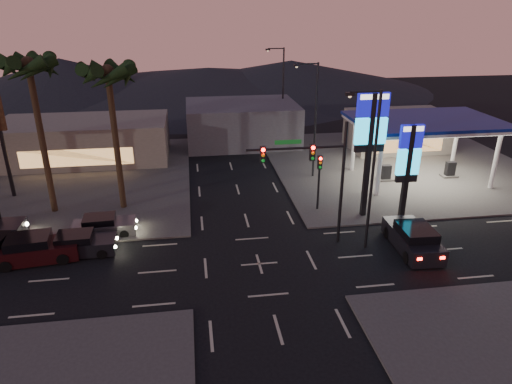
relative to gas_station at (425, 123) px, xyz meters
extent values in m
plane|color=black|center=(-16.00, -12.00, -5.08)|extent=(140.00, 140.00, 0.00)
cube|color=#47443F|center=(0.00, 4.00, -5.02)|extent=(24.00, 24.00, 0.12)
cube|color=#47443F|center=(-32.00, 4.00, -5.02)|extent=(24.00, 24.00, 0.12)
cylinder|color=silver|center=(-5.00, -3.00, -2.58)|extent=(0.36, 0.36, 5.00)
cylinder|color=silver|center=(5.00, -3.00, -2.58)|extent=(0.36, 0.36, 5.00)
cylinder|color=silver|center=(-5.00, 3.00, -2.58)|extent=(0.36, 0.36, 5.00)
cylinder|color=silver|center=(5.00, 3.00, -2.58)|extent=(0.36, 0.36, 5.00)
cube|color=silver|center=(0.00, 0.00, 0.12)|extent=(12.00, 8.00, 0.50)
cube|color=white|center=(0.00, 0.00, -0.18)|extent=(11.60, 7.60, 0.06)
cube|color=navy|center=(0.00, 0.00, 0.27)|extent=(12.20, 8.20, 0.25)
cube|color=black|center=(-3.00, 0.00, -4.28)|extent=(0.80, 0.50, 1.40)
cube|color=black|center=(3.00, 0.00, -4.28)|extent=(0.80, 0.50, 1.40)
cube|color=#726B5B|center=(2.00, 9.00, -3.08)|extent=(10.00, 6.00, 4.00)
cube|color=black|center=(-7.50, -6.50, -0.58)|extent=(0.35, 0.35, 9.00)
cube|color=#0D0D92|center=(-7.50, -6.50, 3.12)|extent=(2.20, 0.30, 1.60)
cube|color=white|center=(-7.50, -6.50, 3.67)|extent=(1.98, 0.32, 0.35)
cube|color=#1AC6FF|center=(-7.50, -6.50, 1.32)|extent=(2.20, 0.30, 1.80)
cube|color=black|center=(-7.50, -6.50, 0.12)|extent=(2.09, 0.28, 0.50)
cube|color=black|center=(-5.00, -7.50, -1.58)|extent=(0.35, 0.35, 7.00)
cube|color=#0D0D92|center=(-5.00, -7.50, 1.12)|extent=(1.60, 0.30, 1.60)
cube|color=white|center=(-5.00, -7.50, 1.67)|extent=(1.44, 0.32, 0.35)
cube|color=#1AC6FF|center=(-5.00, -7.50, -0.68)|extent=(1.60, 0.30, 1.80)
cube|color=black|center=(-5.00, -7.50, -1.88)|extent=(1.52, 0.28, 0.50)
cylinder|color=black|center=(-10.50, -10.00, -1.08)|extent=(0.20, 0.20, 8.00)
cylinder|color=black|center=(-13.50, -10.00, 1.42)|extent=(6.00, 0.14, 0.14)
cube|color=#0C3F14|center=(-14.00, -10.00, 1.82)|extent=(1.60, 0.05, 0.25)
cube|color=black|center=(-12.50, -10.00, 1.12)|extent=(0.32, 0.25, 1.00)
sphere|color=#FF0C07|center=(-12.50, -10.15, 1.45)|extent=(0.22, 0.22, 0.22)
sphere|color=orange|center=(-12.50, -10.15, 1.12)|extent=(0.20, 0.20, 0.20)
sphere|color=#0CB226|center=(-12.50, -10.15, 0.79)|extent=(0.20, 0.20, 0.20)
cube|color=black|center=(-15.50, -10.00, 1.12)|extent=(0.32, 0.25, 1.00)
sphere|color=#FF0C07|center=(-15.50, -10.15, 1.45)|extent=(0.22, 0.22, 0.22)
sphere|color=orange|center=(-15.50, -10.15, 1.12)|extent=(0.20, 0.20, 0.20)
sphere|color=#0CB226|center=(-15.50, -10.15, 0.79)|extent=(0.20, 0.20, 0.20)
cylinder|color=black|center=(-10.50, -5.00, -3.08)|extent=(0.16, 0.16, 4.00)
cube|color=black|center=(-10.50, -5.00, -1.28)|extent=(0.32, 0.25, 1.00)
sphere|color=#FF0C07|center=(-10.50, -5.15, -0.95)|extent=(0.22, 0.22, 0.22)
sphere|color=orange|center=(-10.50, -5.15, -1.28)|extent=(0.20, 0.20, 0.20)
sphere|color=#0CB226|center=(-10.50, -5.15, -1.61)|extent=(0.20, 0.20, 0.20)
cylinder|color=black|center=(-9.00, -11.00, -0.08)|extent=(0.18, 0.18, 10.00)
cylinder|color=black|center=(-9.90, -11.00, 4.82)|extent=(1.80, 0.12, 0.12)
cube|color=black|center=(-10.80, -11.00, 4.72)|extent=(0.50, 0.25, 0.18)
sphere|color=#FFCC8C|center=(-10.80, -11.00, 4.60)|extent=(0.20, 0.20, 0.20)
cylinder|color=black|center=(-9.00, 2.00, -0.08)|extent=(0.18, 0.18, 10.00)
cylinder|color=black|center=(-9.90, 2.00, 4.82)|extent=(1.80, 0.12, 0.12)
cube|color=black|center=(-10.80, 2.00, 4.72)|extent=(0.50, 0.25, 0.18)
sphere|color=#FFCC8C|center=(-10.80, 2.00, 4.60)|extent=(0.20, 0.20, 0.20)
cylinder|color=black|center=(-9.00, 16.00, -0.08)|extent=(0.18, 0.18, 10.00)
cylinder|color=black|center=(-9.90, 16.00, 4.82)|extent=(1.80, 0.12, 0.12)
cube|color=black|center=(-10.80, 16.00, 4.72)|extent=(0.50, 0.25, 0.18)
sphere|color=#FFCC8C|center=(-10.80, 16.00, 4.60)|extent=(0.20, 0.20, 0.20)
cylinder|color=black|center=(-25.00, -2.50, 0.02)|extent=(0.44, 0.44, 10.20)
sphere|color=black|center=(-25.00, -2.50, 5.12)|extent=(0.90, 0.90, 0.90)
cone|color=black|center=(-23.70, -2.50, 4.82)|extent=(0.90, 2.74, 1.91)
cone|color=black|center=(-24.08, -1.58, 4.82)|extent=(2.57, 2.57, 1.91)
cone|color=black|center=(-25.00, -1.20, 4.82)|extent=(2.74, 0.90, 1.91)
cone|color=black|center=(-25.92, -1.58, 4.82)|extent=(2.57, 2.57, 1.91)
cone|color=black|center=(-26.30, -2.50, 4.82)|extent=(0.90, 2.74, 1.91)
cone|color=black|center=(-25.92, -3.42, 4.82)|extent=(2.57, 2.57, 1.91)
cone|color=black|center=(-25.00, -3.80, 4.82)|extent=(2.74, 0.90, 1.91)
cone|color=black|center=(-24.08, -3.42, 4.82)|extent=(2.57, 2.57, 1.91)
cylinder|color=black|center=(-30.00, -2.50, 0.32)|extent=(0.44, 0.44, 10.80)
sphere|color=black|center=(-30.00, -2.50, 5.72)|extent=(0.90, 0.90, 0.90)
cone|color=black|center=(-28.70, -2.50, 5.42)|extent=(0.90, 2.74, 1.91)
cone|color=black|center=(-29.08, -1.58, 5.42)|extent=(2.57, 2.57, 1.91)
cone|color=black|center=(-30.00, -1.20, 5.42)|extent=(2.74, 0.90, 1.91)
cone|color=black|center=(-30.92, -1.58, 5.42)|extent=(2.57, 2.57, 1.91)
cone|color=black|center=(-31.30, -2.50, 5.42)|extent=(0.90, 2.74, 1.91)
cone|color=black|center=(-30.92, -3.42, 5.42)|extent=(2.57, 2.57, 1.91)
cone|color=black|center=(-30.00, -3.80, 5.42)|extent=(2.74, 0.90, 1.91)
cone|color=black|center=(-29.08, -3.42, 5.42)|extent=(2.57, 2.57, 1.91)
cylinder|color=black|center=(-34.00, 1.00, -2.08)|extent=(0.30, 0.30, 6.00)
cube|color=#726B5B|center=(-30.00, 10.00, -3.08)|extent=(16.00, 8.00, 4.00)
cube|color=#4C4C51|center=(-14.00, 14.00, -2.88)|extent=(12.00, 9.00, 4.40)
cone|color=black|center=(-41.00, 48.00, -2.08)|extent=(40.00, 40.00, 6.00)
cone|color=black|center=(-1.00, 48.00, -2.58)|extent=(50.00, 50.00, 5.00)
cone|color=black|center=(-16.00, 48.00, -3.08)|extent=(60.00, 60.00, 4.00)
cube|color=black|center=(-26.75, -9.20, -4.55)|extent=(4.26, 1.88, 0.86)
cube|color=black|center=(-27.04, -9.21, -3.98)|extent=(2.15, 1.68, 0.62)
cylinder|color=black|center=(-25.44, -8.35, -4.77)|extent=(0.62, 0.25, 0.61)
cylinder|color=black|center=(-25.39, -9.98, -4.77)|extent=(0.62, 0.25, 0.61)
cylinder|color=black|center=(-28.12, -8.42, -4.77)|extent=(0.62, 0.25, 0.61)
cylinder|color=black|center=(-28.07, -10.05, -4.77)|extent=(0.62, 0.25, 0.61)
sphere|color=#FFF2BF|center=(-24.67, -8.57, -4.49)|extent=(0.21, 0.21, 0.21)
sphere|color=#FFF2BF|center=(-24.63, -9.72, -4.49)|extent=(0.21, 0.21, 0.21)
cube|color=#FF140A|center=(-28.87, -8.68, -4.41)|extent=(0.08, 0.24, 0.13)
cube|color=#FF140A|center=(-28.84, -9.83, -4.41)|extent=(0.08, 0.24, 0.13)
cube|color=black|center=(-29.24, -9.59, -4.47)|extent=(5.10, 2.62, 1.00)
cube|color=black|center=(-29.57, -9.63, -3.80)|extent=(2.65, 2.16, 0.72)
cylinder|color=black|center=(-27.81, -8.46, -4.73)|extent=(0.74, 0.35, 0.71)
cylinder|color=black|center=(-27.58, -10.34, -4.73)|extent=(0.74, 0.35, 0.71)
cylinder|color=black|center=(-30.89, -8.83, -4.73)|extent=(0.74, 0.35, 0.71)
cylinder|color=black|center=(-30.67, -10.71, -4.73)|extent=(0.74, 0.35, 0.71)
sphere|color=#FFF2BF|center=(-26.89, -8.63, -4.39)|extent=(0.24, 0.24, 0.24)
sphere|color=#FFF2BF|center=(-26.73, -9.96, -4.39)|extent=(0.24, 0.24, 0.24)
cylinder|color=black|center=(-30.26, -8.44, -4.75)|extent=(0.69, 0.31, 0.67)
cylinder|color=black|center=(-30.42, -10.20, -4.75)|extent=(0.69, 0.31, 0.67)
sphere|color=#FFF2BF|center=(-29.46, -8.77, -4.43)|extent=(0.23, 0.23, 0.23)
sphere|color=#FFF2BF|center=(-29.56, -10.02, -4.43)|extent=(0.23, 0.23, 0.23)
cube|color=#5E5F61|center=(-25.70, -6.77, -4.57)|extent=(4.16, 1.93, 0.83)
cube|color=black|center=(-25.98, -6.78, -4.02)|extent=(2.12, 1.68, 0.60)
cylinder|color=black|center=(-24.45, -5.91, -4.78)|extent=(0.60, 0.25, 0.59)
cylinder|color=black|center=(-24.36, -7.48, -4.78)|extent=(0.60, 0.25, 0.59)
cylinder|color=black|center=(-27.04, -6.05, -4.78)|extent=(0.60, 0.25, 0.59)
cylinder|color=black|center=(-26.95, -7.62, -4.78)|extent=(0.60, 0.25, 0.59)
sphere|color=#FFF2BF|center=(-23.69, -6.10, -4.51)|extent=(0.20, 0.20, 0.20)
sphere|color=#FFF2BF|center=(-23.63, -7.21, -4.51)|extent=(0.20, 0.20, 0.20)
cube|color=#FF140A|center=(-27.76, -6.32, -4.43)|extent=(0.09, 0.24, 0.13)
cube|color=#FF140A|center=(-27.70, -7.43, -4.43)|extent=(0.09, 0.24, 0.13)
cylinder|color=black|center=(-31.82, -5.56, -4.72)|extent=(0.73, 0.28, 0.73)
cylinder|color=black|center=(-31.82, -7.50, -4.72)|extent=(0.73, 0.28, 0.73)
sphere|color=#FFF2BF|center=(-30.91, -5.85, -4.37)|extent=(0.25, 0.25, 0.25)
sphere|color=#FFF2BF|center=(-30.90, -7.21, -4.37)|extent=(0.25, 0.25, 0.25)
sphere|color=#FFF2BF|center=(-32.39, -6.41, -4.40)|extent=(0.24, 0.24, 0.24)
cube|color=black|center=(-6.17, -11.60, -4.45)|extent=(2.34, 5.15, 1.04)
cube|color=black|center=(-6.19, -11.94, -3.76)|extent=(2.06, 2.61, 0.75)
cylinder|color=black|center=(-7.08, -9.95, -4.71)|extent=(0.31, 0.75, 0.74)
cylinder|color=black|center=(-5.13, -10.03, -4.71)|extent=(0.31, 0.75, 0.74)
cylinder|color=black|center=(-7.22, -13.17, -4.71)|extent=(0.31, 0.75, 0.74)
cylinder|color=black|center=(-5.26, -13.25, -4.71)|extent=(0.31, 0.75, 0.74)
cube|color=#FF140A|center=(-6.97, -14.10, -4.28)|extent=(0.29, 0.10, 0.16)
cube|color=#FF140A|center=(-5.59, -14.16, -4.28)|extent=(0.29, 0.10, 0.16)
camera|label=1|loc=(-19.60, -35.30, 9.30)|focal=32.00mm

